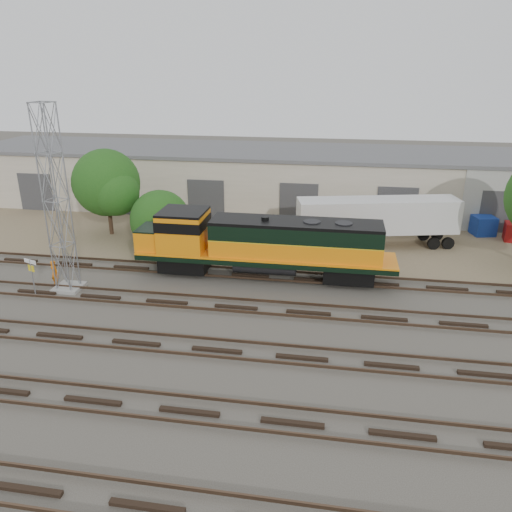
% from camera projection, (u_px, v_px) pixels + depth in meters
% --- Properties ---
extents(ground, '(140.00, 140.00, 0.00)m').
position_uv_depth(ground, '(230.00, 321.00, 26.23)').
color(ground, '#47423A').
rests_on(ground, ground).
extents(dirt_strip, '(80.00, 16.00, 0.02)m').
position_uv_depth(dirt_strip, '(270.00, 232.00, 40.03)').
color(dirt_strip, '#726047').
rests_on(dirt_strip, ground).
extents(tracks, '(80.00, 20.40, 0.28)m').
position_uv_depth(tracks, '(217.00, 350.00, 23.44)').
color(tracks, black).
rests_on(tracks, ground).
extents(warehouse, '(58.40, 10.40, 5.30)m').
position_uv_depth(warehouse, '(282.00, 179.00, 46.41)').
color(warehouse, beige).
rests_on(warehouse, ground).
extents(locomotive, '(16.12, 2.83, 3.87)m').
position_uv_depth(locomotive, '(260.00, 244.00, 30.85)').
color(locomotive, black).
rests_on(locomotive, tracks).
extents(signal_tower, '(1.59, 1.59, 10.78)m').
position_uv_depth(signal_tower, '(57.00, 204.00, 28.11)').
color(signal_tower, gray).
rests_on(signal_tower, ground).
extents(sign_post, '(0.90, 0.35, 2.31)m').
position_uv_depth(sign_post, '(31.00, 270.00, 28.53)').
color(sign_post, gray).
rests_on(sign_post, ground).
extents(worker, '(0.70, 0.61, 1.61)m').
position_uv_depth(worker, '(55.00, 273.00, 30.24)').
color(worker, orange).
rests_on(worker, ground).
extents(semi_trailer, '(11.83, 4.88, 3.57)m').
position_uv_depth(semi_trailer, '(381.00, 217.00, 36.26)').
color(semi_trailer, silver).
rests_on(semi_trailer, ground).
extents(dumpster_blue, '(1.89, 1.81, 1.50)m').
position_uv_depth(dumpster_blue, '(483.00, 226.00, 39.22)').
color(dumpster_blue, navy).
rests_on(dumpster_blue, ground).
extents(tree_west, '(5.39, 5.13, 6.71)m').
position_uv_depth(tree_west, '(109.00, 185.00, 37.98)').
color(tree_west, '#382619').
rests_on(tree_west, ground).
extents(tree_mid, '(4.64, 4.42, 4.42)m').
position_uv_depth(tree_mid, '(163.00, 222.00, 36.38)').
color(tree_mid, '#382619').
rests_on(tree_mid, ground).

